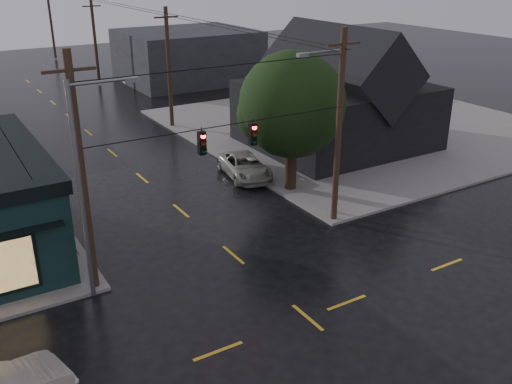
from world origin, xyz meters
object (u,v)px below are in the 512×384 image
utility_pole_nw (96,288)px  utility_pole_ne (333,221)px  suv_silver (245,166)px  corner_tree (292,105)px

utility_pole_nw → utility_pole_ne: bearing=0.0°
utility_pole_ne → suv_silver: 8.33m
corner_tree → utility_pole_ne: corner_tree is taller
utility_pole_ne → suv_silver: bearing=94.9°
corner_tree → utility_pole_nw: corner_tree is taller
corner_tree → utility_pole_ne: 7.20m
utility_pole_nw → utility_pole_ne: same height
utility_pole_ne → suv_silver: utility_pole_ne is taller
corner_tree → utility_pole_nw: bearing=-160.3°
utility_pole_nw → suv_silver: 14.83m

